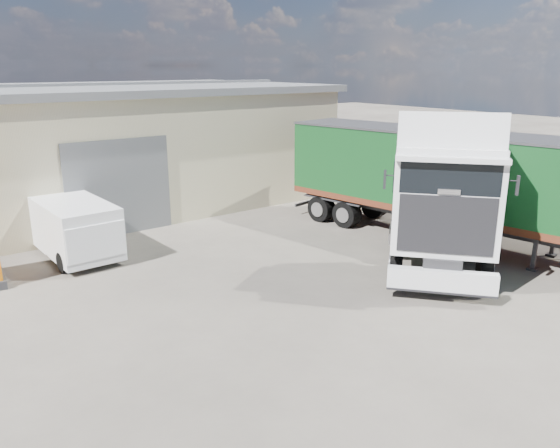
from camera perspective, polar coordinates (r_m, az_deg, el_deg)
ground at (r=14.61m, az=6.55°, el=-8.88°), size 120.00×120.00×0.00m
brick_boundary_wall at (r=26.36m, az=15.83°, el=4.84°), size 0.35×26.00×2.50m
tractor_unit at (r=17.18m, az=16.53°, el=1.87°), size 7.45×6.86×5.02m
box_trailer at (r=20.51m, az=16.22°, el=5.04°), size 4.50×12.21×3.97m
panel_van at (r=19.48m, az=-20.84°, el=-0.33°), size 2.03×4.69×1.89m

